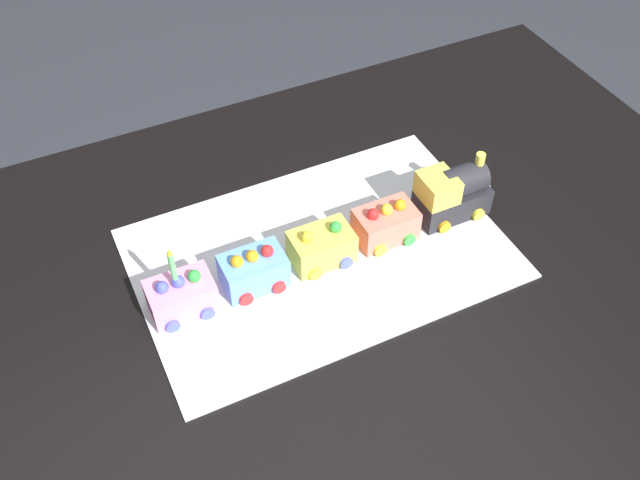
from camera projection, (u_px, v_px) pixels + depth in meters
The scene contains 9 objects.
ground_plane at pixel (347, 468), 1.71m from camera, with size 8.00×8.00×0.00m, color #2D3038.
dining_table at pixel (357, 304), 1.25m from camera, with size 1.40×1.00×0.74m.
cake_board at pixel (320, 253), 1.19m from camera, with size 0.60×0.40×0.00m, color silver.
cake_locomotive at pixel (452, 193), 1.22m from camera, with size 0.14×0.08×0.12m.
cake_car_hopper_coral at pixel (385, 224), 1.19m from camera, with size 0.10×0.08×0.07m.
cake_car_tanker_lemon at pixel (322, 246), 1.16m from camera, with size 0.10×0.08×0.07m.
cake_car_caboose_sky_blue at pixel (254, 270), 1.12m from camera, with size 0.10×0.08×0.07m.
cake_car_flatbed_bubblegum at pixel (181, 296), 1.09m from camera, with size 0.10×0.08×0.07m.
birthday_candle at pixel (172, 264), 1.03m from camera, with size 0.01×0.01×0.06m.
Camera 1 is at (0.39, 0.67, 1.62)m, focal length 40.29 mm.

